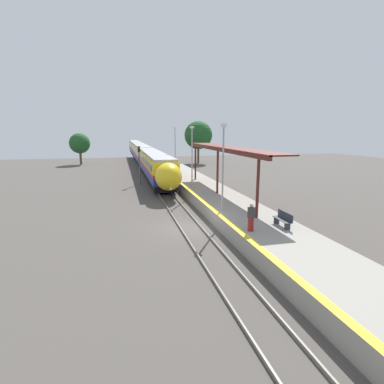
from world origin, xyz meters
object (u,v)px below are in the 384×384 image
person_waiting (251,217)px  lamppost_mid (192,153)px  train (142,153)px  lamppost_near (223,162)px  platform_bench (283,219)px  railway_signal (139,161)px  lamppost_far (175,148)px

person_waiting → lamppost_mid: size_ratio=0.27×
train → lamppost_near: lamppost_near is taller
platform_bench → person_waiting: 2.31m
platform_bench → lamppost_mid: bearing=99.4°
railway_signal → lamppost_near: bearing=-75.4°
train → railway_signal: size_ratio=15.32×
lamppost_near → lamppost_far: same height
person_waiting → train: bearing=93.0°
train → person_waiting: (2.53, -48.61, -0.33)m
lamppost_far → train: bearing=95.7°
train → person_waiting: 48.68m
platform_bench → lamppost_far: size_ratio=0.27×
platform_bench → lamppost_near: 5.86m
lamppost_mid → platform_bench: bearing=-80.6°
railway_signal → lamppost_near: lamppost_near is taller
person_waiting → railway_signal: (-4.71, 22.81, 1.05)m
platform_bench → lamppost_mid: 14.31m
train → lamppost_mid: size_ratio=12.01×
train → railway_signal: 25.91m
platform_bench → train: bearing=95.7°
railway_signal → lamppost_mid: size_ratio=0.78×
lamppost_near → lamppost_mid: same height
train → railway_signal: railway_signal is taller
lamppost_mid → lamppost_far: 9.31m
lamppost_near → railway_signal: bearing=104.6°
platform_bench → lamppost_near: lamppost_near is taller
person_waiting → lamppost_mid: lamppost_mid is taller
train → lamppost_mid: bearing=-85.8°
platform_bench → lamppost_mid: size_ratio=0.27×
lamppost_near → lamppost_far: size_ratio=1.00×
person_waiting → lamppost_far: bearing=90.1°
person_waiting → platform_bench: bearing=8.6°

